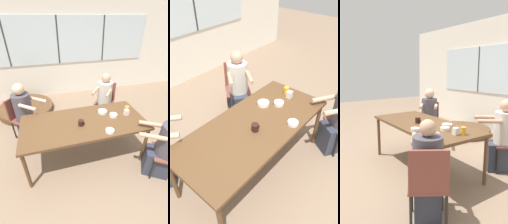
{
  "view_description": "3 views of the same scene",
  "coord_description": "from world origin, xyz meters",
  "views": [
    {
      "loc": [
        -0.5,
        -1.81,
        2.13
      ],
      "look_at": [
        0.0,
        0.0,
        0.92
      ],
      "focal_mm": 24.0,
      "sensor_mm": 36.0,
      "label": 1
    },
    {
      "loc": [
        -1.44,
        -1.22,
        2.36
      ],
      "look_at": [
        0.0,
        0.0,
        0.92
      ],
      "focal_mm": 35.0,
      "sensor_mm": 36.0,
      "label": 2
    },
    {
      "loc": [
        2.74,
        -1.85,
        1.57
      ],
      "look_at": [
        0.0,
        0.0,
        0.92
      ],
      "focal_mm": 35.0,
      "sensor_mm": 36.0,
      "label": 3
    }
  ],
  "objects": [
    {
      "name": "folded_table_stack",
      "position": [
        -1.06,
        1.85,
        0.07
      ],
      "size": [
        1.38,
        1.38,
        0.15
      ],
      "color": "brown",
      "rests_on": "ground_plane"
    },
    {
      "name": "chair_for_man_teal_shirt",
      "position": [
        -1.06,
        0.87,
        0.51
      ],
      "size": [
        0.56,
        0.56,
        0.86
      ],
      "rotation": [
        0.0,
        0.0,
        -2.26
      ],
      "color": "brown",
      "rests_on": "ground_plane"
    },
    {
      "name": "juice_glass",
      "position": [
        0.78,
        0.08,
        0.79
      ],
      "size": [
        0.07,
        0.07,
        0.1
      ],
      "color": "gold",
      "rests_on": "dining_table"
    },
    {
      "name": "person_woman_green_shirt",
      "position": [
        0.74,
        0.96,
        0.5
      ],
      "size": [
        0.6,
        0.65,
        1.12
      ],
      "rotation": [
        0.0,
        0.0,
        -3.8
      ],
      "color": "#333847",
      "rests_on": "ground_plane"
    },
    {
      "name": "milk_carton_small",
      "position": [
        0.73,
        -0.0,
        0.78
      ],
      "size": [
        0.07,
        0.07,
        0.09
      ],
      "color": "silver",
      "rests_on": "dining_table"
    },
    {
      "name": "bowl_white_shallow",
      "position": [
        0.37,
        0.16,
        0.76
      ],
      "size": [
        0.15,
        0.15,
        0.05
      ],
      "color": "white",
      "rests_on": "dining_table"
    },
    {
      "name": "coffee_mug",
      "position": [
        -0.06,
        -0.07,
        0.78
      ],
      "size": [
        0.09,
        0.08,
        0.09
      ],
      "color": "black",
      "rests_on": "dining_table"
    },
    {
      "name": "dining_table",
      "position": [
        0.0,
        0.0,
        0.68
      ],
      "size": [
        1.93,
        0.87,
        0.74
      ],
      "color": "brown",
      "rests_on": "ground_plane"
    },
    {
      "name": "ground_plane",
      "position": [
        0.0,
        0.0,
        0.0
      ],
      "size": [
        16.0,
        16.0,
        0.0
      ],
      "primitive_type": "plane",
      "color": "#8C725B"
    },
    {
      "name": "person_man_teal_shirt",
      "position": [
        -0.94,
        0.77,
        0.52
      ],
      "size": [
        0.65,
        0.62,
        1.17
      ],
      "rotation": [
        0.0,
        0.0,
        -2.26
      ],
      "color": "#333847",
      "rests_on": "ground_plane"
    },
    {
      "name": "bowl_cereal",
      "position": [
        0.29,
        -0.34,
        0.76
      ],
      "size": [
        0.12,
        0.12,
        0.04
      ],
      "color": "white",
      "rests_on": "dining_table"
    },
    {
      "name": "bowl_fruit",
      "position": [
        0.5,
        0.01,
        0.76
      ],
      "size": [
        0.13,
        0.13,
        0.05
      ],
      "color": "white",
      "rests_on": "dining_table"
    },
    {
      "name": "person_man_blue_shirt",
      "position": [
        1.02,
        -0.65,
        0.49
      ],
      "size": [
        0.64,
        0.56,
        1.09
      ],
      "rotation": [
        0.0,
        0.0,
        1.01
      ],
      "color": "#333847",
      "rests_on": "ground_plane"
    },
    {
      "name": "chair_for_man_blue_shirt",
      "position": [
        1.16,
        -0.74,
        0.51
      ],
      "size": [
        0.55,
        0.55,
        0.86
      ],
      "rotation": [
        0.0,
        0.0,
        1.01
      ],
      "color": "brown",
      "rests_on": "ground_plane"
    }
  ]
}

